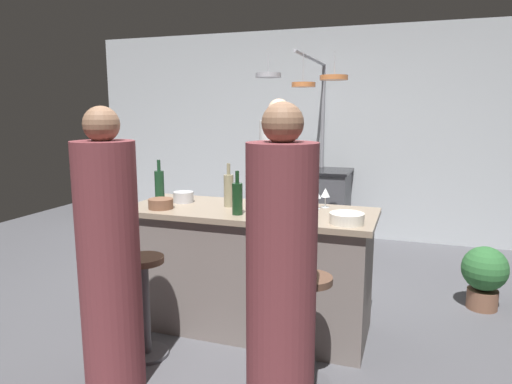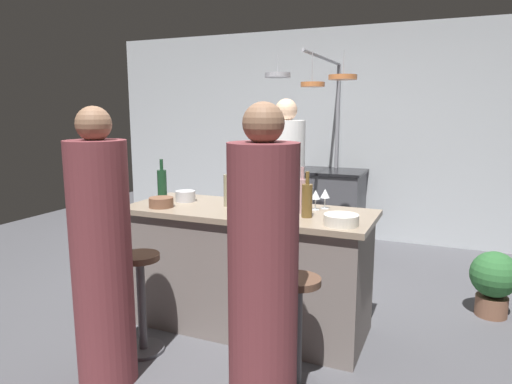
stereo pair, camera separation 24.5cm
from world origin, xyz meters
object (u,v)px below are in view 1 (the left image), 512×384
Objects in this scene: wine_bottle_rose at (304,195)px; mixing_bowl_ceramic at (347,218)px; guest_left at (109,263)px; mixing_bowl_steel at (183,197)px; stove_range at (317,205)px; chef at (278,197)px; pepper_mill at (283,190)px; wine_bottle_white at (229,190)px; wine_glass_near_right_guest at (317,195)px; guest_right at (281,283)px; potted_plant at (484,274)px; wine_glass_by_chef at (325,194)px; wine_bottle_red at (237,198)px; bar_stool_right at (309,327)px; wine_bottle_amber at (311,199)px; bar_stool_left at (145,302)px; mixing_bowl_wooden at (161,204)px; wine_bottle_green at (160,186)px.

wine_bottle_rose reaches higher than mixing_bowl_ceramic.
guest_left is at bearing -147.83° from mixing_bowl_ceramic.
stove_range is at bearing 76.59° from mixing_bowl_steel.
chef is at bearing 65.04° from mixing_bowl_steel.
pepper_mill is at bearing -71.39° from chef.
wine_bottle_white and wine_bottle_rose have the same top height.
wine_bottle_white reaches higher than wine_glass_near_right_guest.
guest_right reaches higher than stove_range.
wine_glass_near_right_guest reaches higher than stove_range.
guest_right reaches higher than potted_plant.
stove_range is at bearing 98.61° from guest_right.
chef is 11.70× the size of wine_glass_by_chef.
wine_glass_by_chef reaches higher than mixing_bowl_steel.
wine_glass_by_chef is (0.51, -2.22, 0.56)m from stove_range.
chef is at bearing 106.69° from guest_right.
wine_bottle_white is at bearing 124.48° from wine_bottle_red.
bar_stool_right is 4.66× the size of wine_glass_by_chef.
stove_range is 2.40m from wine_glass_near_right_guest.
mixing_bowl_ceramic reaches higher than stove_range.
wine_bottle_amber reaches higher than potted_plant.
guest_left is at bearing -88.59° from bar_stool_left.
guest_right is 1.16m from wine_glass_near_right_guest.
pepper_mill is at bearing 133.61° from wine_bottle_rose.
bar_stool_left is 0.90m from mixing_bowl_steel.
chef is at bearing -94.07° from stove_range.
guest_left is at bearing -139.16° from potted_plant.
wine_bottle_red is 2.06× the size of wine_glass_by_chef.
guest_left is at bearing -107.18° from wine_bottle_white.
guest_left is 1.58m from wine_glass_by_chef.
wine_bottle_rose reaches higher than stove_range.
bar_stool_right and bar_stool_left have the same top height.
wine_bottle_red is (-0.54, 0.78, 0.25)m from guest_right.
bar_stool_left is at bearing -150.82° from wine_bottle_amber.
stove_range is at bearing 85.86° from wine_bottle_white.
wine_bottle_rose is at bearing 12.47° from mixing_bowl_wooden.
stove_range reaches higher than potted_plant.
guest_right reaches higher than mixing_bowl_wooden.
wine_bottle_amber reaches higher than stove_range.
chef is 8.13× the size of pepper_mill.
guest_left is at bearing -85.66° from mixing_bowl_steel.
guest_right is at bearing -55.68° from wine_bottle_red.
stove_range is 2.64m from wine_bottle_amber.
wine_bottle_white is (-0.17, -2.41, 0.58)m from stove_range.
wine_glass_by_chef is (0.04, 0.31, -0.01)m from wine_bottle_amber.
mixing_bowl_wooden is (-1.20, 0.43, 0.56)m from bar_stool_right.
wine_glass_by_chef is (0.11, 0.20, -0.02)m from wine_bottle_rose.
bar_stool_left is 3.24× the size of pepper_mill.
wine_bottle_green reaches higher than wine_glass_near_right_guest.
guest_right is at bearing -43.95° from mixing_bowl_steel.
mixing_bowl_steel is at bearing 167.72° from mixing_bowl_ceramic.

